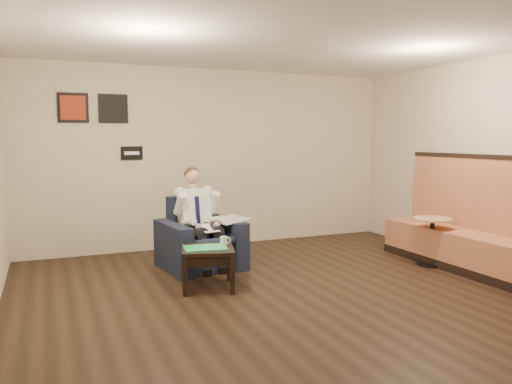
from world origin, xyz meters
name	(u,v)px	position (x,y,z in m)	size (l,w,h in m)	color
ground	(303,299)	(0.00, 0.00, 0.00)	(6.00, 6.00, 0.00)	black
wall_back	(215,158)	(0.00, 3.00, 1.40)	(6.00, 0.02, 2.80)	beige
wall_right	(512,163)	(3.00, 0.00, 1.40)	(0.02, 6.00, 2.80)	beige
ceiling	(306,31)	(0.00, 0.00, 2.80)	(6.00, 6.00, 0.02)	white
seating_sign	(132,153)	(-1.30, 2.98, 1.50)	(0.32, 0.02, 0.20)	black
art_print_left	(73,108)	(-2.10, 2.98, 2.15)	(0.42, 0.03, 0.42)	#AB2D15
art_print_right	(113,109)	(-1.55, 2.98, 2.15)	(0.42, 0.03, 0.42)	black
armchair	(200,233)	(-0.64, 1.69, 0.47)	(0.96, 0.96, 0.93)	black
seated_man	(204,222)	(-0.62, 1.57, 0.64)	(0.61, 0.91, 1.27)	white
lap_papers	(208,228)	(-0.60, 1.47, 0.57)	(0.21, 0.30, 0.01)	white
newspaper	(230,219)	(-0.24, 1.64, 0.63)	(0.40, 0.51, 0.01)	silver
side_table	(208,268)	(-0.82, 0.77, 0.24)	(0.58, 0.58, 0.48)	black
green_folder	(205,248)	(-0.86, 0.76, 0.48)	(0.48, 0.34, 0.01)	#29D070
coffee_mug	(224,241)	(-0.60, 0.84, 0.53)	(0.09, 0.09, 0.10)	white
smartphone	(212,244)	(-0.72, 0.92, 0.48)	(0.15, 0.07, 0.01)	black
banquette	(478,215)	(2.59, 0.11, 0.74)	(0.69, 2.90, 1.48)	#B06444
cafe_table	(432,242)	(2.30, 0.60, 0.32)	(0.52, 0.52, 0.65)	tan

